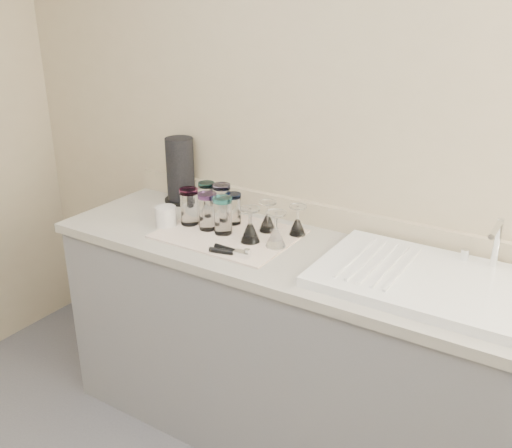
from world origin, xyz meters
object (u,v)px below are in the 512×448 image
Objects in this scene: paper_towel_roll at (180,171)px; goblet_back_left at (267,221)px; sink_unit at (438,282)px; tumbler_purple at (233,208)px; tumbler_magenta at (189,206)px; tumbler_cyan at (222,201)px; tumbler_lavender at (223,215)px; can_opener at (231,251)px; goblet_back_right at (297,225)px; goblet_front_right at (276,235)px; goblet_front_left at (250,230)px; tumbler_teal at (207,198)px; white_mug at (165,217)px; tumbler_blue at (208,211)px.

goblet_back_left is at bearing -11.71° from paper_towel_roll.
tumbler_purple is at bearing 173.97° from sink_unit.
paper_towel_roll is at bearing 135.44° from tumbler_magenta.
tumbler_cyan is 1.00× the size of tumbler_lavender.
can_opener is (0.17, -0.27, -0.06)m from tumbler_purple.
goblet_back_right is 0.88× the size of goblet_front_right.
goblet_back_right is at bearing 67.86° from can_opener.
tumbler_purple is 0.30m from goblet_back_right.
tumbler_cyan is at bearing 148.38° from goblet_front_left.
goblet_back_right is (0.12, 0.03, -0.00)m from goblet_back_left.
tumbler_teal is 0.09m from tumbler_cyan.
tumbler_teal reaches higher than goblet_front_left.
tumbler_purple is 0.41m from paper_towel_roll.
goblet_back_left is at bearing 90.01° from can_opener.
tumbler_cyan is 1.16× the size of tumbler_purple.
white_mug is (-0.40, -0.18, -0.01)m from goblet_back_left.
tumbler_blue is 1.26× the size of goblet_back_right.
can_opener is (0.14, -0.15, -0.07)m from tumbler_lavender.
tumbler_blue is at bearing -80.39° from tumbler_cyan.
tumbler_purple is 0.29m from white_mug.
sink_unit is 1.32m from paper_towel_roll.
tumbler_blue is at bearing -156.98° from goblet_back_right.
tumbler_lavender is 0.27m from white_mug.
tumbler_blue is 1.01× the size of tumbler_lavender.
white_mug is (-0.08, -0.07, -0.04)m from tumbler_magenta.
goblet_front_left is (-0.13, -0.16, 0.01)m from goblet_back_right.
goblet_front_right is at bearing -19.20° from paper_towel_roll.
goblet_back_left is at bearing -4.73° from tumbler_cyan.
tumbler_magenta reaches higher than goblet_front_right.
tumbler_purple is 0.12m from tumbler_lavender.
sink_unit reaches higher than tumbler_teal.
tumbler_purple reaches higher than can_opener.
goblet_front_left is at bearing -5.45° from tumbler_lavender.
goblet_front_right is 0.71m from paper_towel_roll.
goblet_back_left is 0.13m from goblet_front_left.
paper_towel_roll is at bearing 170.55° from sink_unit.
goblet_front_left reaches higher than can_opener.
tumbler_purple is at bearing 158.15° from goblet_front_right.
tumbler_blue is at bearing -34.85° from paper_towel_roll.
sink_unit reaches higher than white_mug.
paper_towel_roll reaches higher than goblet_front_left.
tumbler_magenta is at bearing -44.56° from paper_towel_roll.
tumbler_lavender is (0.19, -0.15, 0.00)m from tumbler_teal.
can_opener is (-0.11, -0.16, -0.04)m from goblet_front_right.
tumbler_blue is at bearing 178.15° from tumbler_lavender.
white_mug is (-0.40, -0.05, -0.01)m from goblet_front_left.
goblet_back_right is at bearing 2.00° from tumbler_cyan.
tumbler_magenta reaches higher than tumbler_teal.
tumbler_magenta is at bearing -161.02° from goblet_back_left.
tumbler_lavender is at bearing -29.52° from paper_towel_roll.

